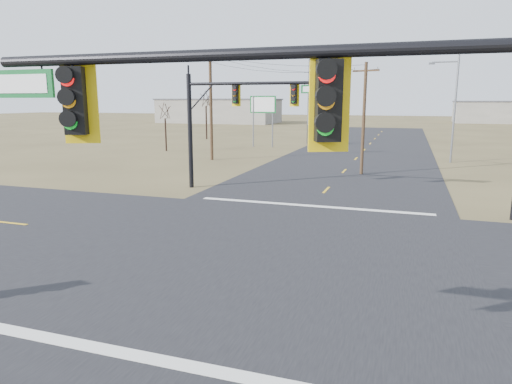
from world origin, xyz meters
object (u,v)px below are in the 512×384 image
(utility_pole_far, at_px, (211,106))
(bare_tree_a, at_px, (165,110))
(streetlight_c, at_px, (310,97))
(utility_pole_near, at_px, (364,116))
(highway_sign, at_px, (263,111))
(streetlight_a, at_px, (453,106))
(streetlight_b, at_px, (454,91))
(bare_tree_b, at_px, (206,99))
(mast_arm_near, at_px, (335,143))
(mast_arm_far, at_px, (236,106))

(utility_pole_far, distance_m, bare_tree_a, 9.41)
(utility_pole_far, relative_size, streetlight_c, 0.92)
(utility_pole_near, height_order, highway_sign, utility_pole_near)
(streetlight_a, bearing_deg, bare_tree_a, 168.08)
(streetlight_b, bearing_deg, utility_pole_far, -117.58)
(streetlight_b, bearing_deg, bare_tree_b, -160.92)
(bare_tree_a, xyz_separation_m, bare_tree_b, (-2.35, 15.59, 1.31))
(streetlight_a, xyz_separation_m, streetlight_c, (-15.08, 12.65, 0.82))
(mast_arm_near, bearing_deg, bare_tree_b, 93.27)
(mast_arm_near, bearing_deg, utility_pole_near, 71.58)
(bare_tree_a, bearing_deg, highway_sign, 41.04)
(mast_arm_far, distance_m, highway_sign, 26.47)
(streetlight_c, distance_m, bare_tree_b, 15.81)
(streetlight_b, bearing_deg, streetlight_a, -77.35)
(bare_tree_b, bearing_deg, streetlight_a, -27.72)
(streetlight_c, height_order, bare_tree_a, streetlight_c)
(streetlight_b, bearing_deg, streetlight_c, -147.72)
(utility_pole_far, xyz_separation_m, streetlight_b, (21.81, 21.97, 1.53))
(streetlight_c, bearing_deg, utility_pole_far, -102.76)
(streetlight_a, bearing_deg, mast_arm_near, -107.71)
(mast_arm_near, distance_m, streetlight_b, 54.45)
(highway_sign, bearing_deg, bare_tree_a, -136.25)
(streetlight_c, distance_m, bare_tree_a, 17.96)
(streetlight_b, bearing_deg, utility_pole_near, -89.64)
(mast_arm_near, bearing_deg, utility_pole_far, 93.61)
(utility_pole_far, bearing_deg, mast_arm_near, -63.41)
(mast_arm_far, bearing_deg, bare_tree_a, 133.06)
(mast_arm_near, xyz_separation_m, bare_tree_b, (-26.17, 53.09, 0.83))
(utility_pole_far, relative_size, streetlight_b, 0.82)
(utility_pole_far, bearing_deg, highway_sign, 86.25)
(mast_arm_near, xyz_separation_m, highway_sign, (-15.26, 44.95, -0.61))
(utility_pole_far, xyz_separation_m, streetlight_c, (5.37, 17.54, 0.83))
(bare_tree_b, bearing_deg, utility_pole_near, -46.41)
(streetlight_a, distance_m, bare_tree_a, 28.18)
(utility_pole_near, xyz_separation_m, bare_tree_a, (-21.60, 9.57, 0.10))
(streetlight_c, bearing_deg, highway_sign, -129.40)
(mast_arm_near, distance_m, streetlight_a, 37.30)
(streetlight_a, relative_size, streetlight_b, 0.77)
(streetlight_c, bearing_deg, streetlight_b, 19.32)
(highway_sign, distance_m, streetlight_b, 23.00)
(utility_pole_near, xyz_separation_m, streetlight_b, (7.94, 26.20, 2.21))
(highway_sign, bearing_deg, utility_pole_far, -91.05)
(mast_arm_near, bearing_deg, mast_arm_far, 91.48)
(streetlight_b, bearing_deg, highway_sign, -139.16)
(utility_pole_near, distance_m, streetlight_c, 23.42)
(streetlight_a, relative_size, bare_tree_b, 1.25)
(streetlight_a, distance_m, streetlight_b, 17.20)
(bare_tree_b, bearing_deg, mast_arm_near, -63.76)
(mast_arm_far, height_order, streetlight_b, streetlight_b)
(utility_pole_far, bearing_deg, streetlight_c, 72.99)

